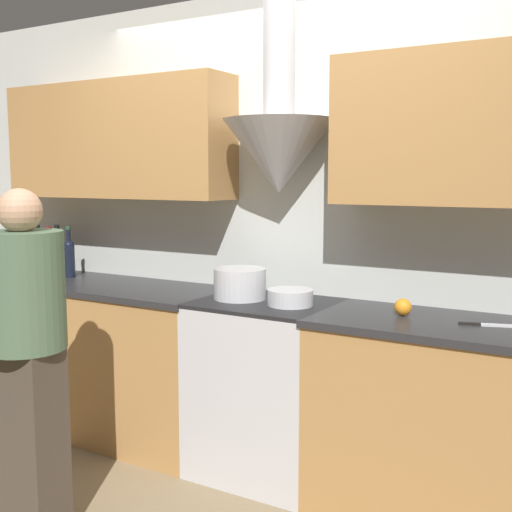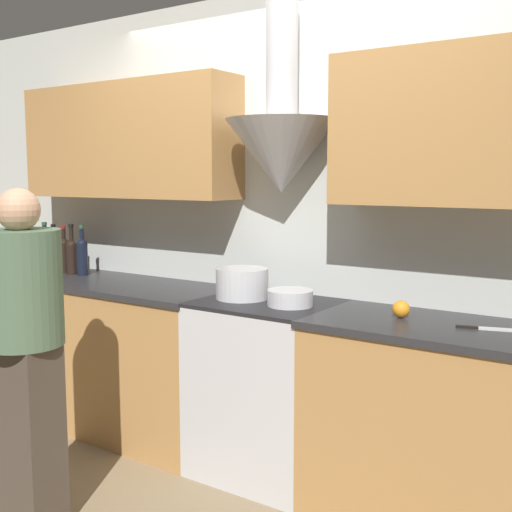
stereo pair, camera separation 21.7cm
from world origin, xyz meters
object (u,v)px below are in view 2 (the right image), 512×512
object	(u,v)px
stove_range	(267,387)
wine_bottle_1	(54,253)
wine_bottle_4	(82,255)
stock_pot	(242,283)
wine_bottle_2	(64,253)
wine_bottle_0	(45,251)
wine_bottle_3	(72,255)
mixing_bowl	(290,298)
person_foreground_left	(24,345)
orange_fruit	(401,309)

from	to	relation	value
stove_range	wine_bottle_1	size ratio (longest dim) A/B	2.84
wine_bottle_4	stock_pot	world-z (taller)	wine_bottle_4
stove_range	wine_bottle_2	bearing A→B (deg)	177.87
wine_bottle_0	wine_bottle_3	bearing A→B (deg)	2.21
mixing_bowl	person_foreground_left	size ratio (longest dim) A/B	0.15
wine_bottle_4	orange_fruit	distance (m)	2.22
wine_bottle_2	wine_bottle_3	xyz separation A→B (m)	(0.09, -0.01, -0.00)
wine_bottle_3	wine_bottle_4	bearing A→B (deg)	1.86
wine_bottle_3	person_foreground_left	xyz separation A→B (m)	(0.98, -1.09, -0.23)
mixing_bowl	person_foreground_left	distance (m)	1.28
stove_range	orange_fruit	bearing A→B (deg)	2.23
wine_bottle_1	wine_bottle_4	distance (m)	0.27
wine_bottle_4	mixing_bowl	distance (m)	1.65
wine_bottle_2	mixing_bowl	bearing A→B (deg)	-2.73
wine_bottle_2	person_foreground_left	bearing A→B (deg)	-45.81
stock_pot	person_foreground_left	bearing A→B (deg)	-113.77
wine_bottle_4	orange_fruit	world-z (taller)	wine_bottle_4
orange_fruit	mixing_bowl	bearing A→B (deg)	-174.61
wine_bottle_3	orange_fruit	bearing A→B (deg)	-0.69
wine_bottle_1	wine_bottle_4	size ratio (longest dim) A/B	0.99
wine_bottle_2	stock_pot	bearing A→B (deg)	-2.49
stove_range	wine_bottle_1	bearing A→B (deg)	178.50
mixing_bowl	person_foreground_left	bearing A→B (deg)	-127.26
mixing_bowl	orange_fruit	distance (m)	0.57
wine_bottle_2	mixing_bowl	size ratio (longest dim) A/B	1.39
wine_bottle_1	wine_bottle_4	xyz separation A→B (m)	(0.27, 0.01, 0.00)
orange_fruit	wine_bottle_1	bearing A→B (deg)	179.59
wine_bottle_1	wine_bottle_2	size ratio (longest dim) A/B	1.02
wine_bottle_1	person_foreground_left	distance (m)	1.59
mixing_bowl	person_foreground_left	world-z (taller)	person_foreground_left
orange_fruit	person_foreground_left	distance (m)	1.71
stove_range	wine_bottle_3	world-z (taller)	wine_bottle_3
wine_bottle_4	orange_fruit	xyz separation A→B (m)	(2.21, -0.03, -0.10)
stove_range	stock_pot	size ratio (longest dim) A/B	3.34
wine_bottle_0	mixing_bowl	xyz separation A→B (m)	(2.01, -0.07, -0.10)
stock_pot	person_foreground_left	distance (m)	1.14
stock_pot	stove_range	bearing A→B (deg)	1.34
stock_pot	orange_fruit	bearing A→B (deg)	2.07
wine_bottle_0	wine_bottle_4	distance (m)	0.36
wine_bottle_4	mixing_bowl	xyz separation A→B (m)	(1.65, -0.08, -0.10)
wine_bottle_0	wine_bottle_4	size ratio (longest dim) A/B	1.02
wine_bottle_0	wine_bottle_1	xyz separation A→B (m)	(0.09, 0.00, -0.01)
wine_bottle_4	orange_fruit	size ratio (longest dim) A/B	4.09
stove_range	orange_fruit	distance (m)	0.88
wine_bottle_2	person_foreground_left	world-z (taller)	person_foreground_left
wine_bottle_0	person_foreground_left	bearing A→B (deg)	-41.04
stove_range	stock_pot	bearing A→B (deg)	-178.66
wine_bottle_1	mixing_bowl	xyz separation A→B (m)	(1.92, -0.07, -0.09)
wine_bottle_1	stock_pot	bearing A→B (deg)	-1.78
wine_bottle_0	orange_fruit	xyz separation A→B (m)	(2.57, -0.02, -0.10)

